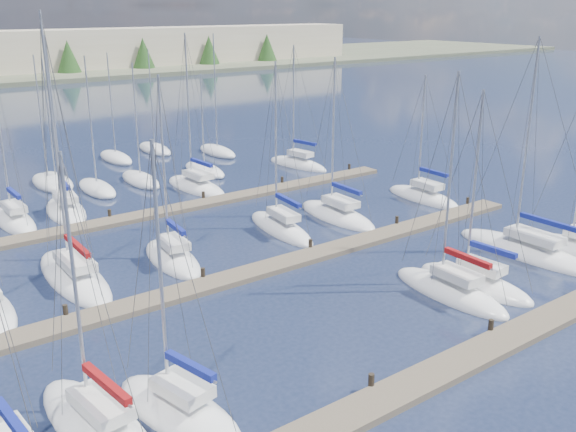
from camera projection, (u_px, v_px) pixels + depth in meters
ground at (44, 148)px, 72.39m from camera, size 400.00×400.00×0.00m
dock_near at (451, 367)px, 28.25m from camera, size 44.00×1.93×1.10m
dock_mid at (268, 268)px, 38.90m from camera, size 44.00×1.93×1.10m
dock_far at (164, 211)px, 49.54m from camera, size 44.00×1.93×1.10m
sailboat_m at (423, 197)px, 53.10m from camera, size 2.66×7.69×10.84m
sailboat_n at (15, 221)px, 47.29m from camera, size 2.30×7.60×13.81m
sailboat_i at (74, 277)px, 37.52m from camera, size 3.03×9.94×15.84m
sailboat_e at (475, 283)px, 36.67m from camera, size 2.90×7.47×11.86m
sailboat_f at (526, 251)px, 41.45m from camera, size 2.91×10.23×14.33m
sailboat_b at (98, 426)px, 24.25m from camera, size 3.40×8.41×11.42m
sailboat_r at (298, 164)px, 64.10m from camera, size 3.23×7.73×12.48m
sailboat_o at (66, 210)px, 49.65m from camera, size 3.74×7.77×14.03m
sailboat_k at (281, 228)px, 45.71m from camera, size 3.22×8.37×12.53m
sailboat_p at (196, 186)px, 56.23m from camera, size 3.10×8.32×13.90m
sailboat_j at (173, 258)px, 40.30m from camera, size 3.30×7.39×12.24m
sailboat_d at (450, 292)px, 35.60m from camera, size 2.72×7.90×12.90m
sailboat_l at (337, 215)px, 48.55m from camera, size 3.10×8.39×12.57m
sailboat_c at (179, 410)px, 25.18m from camera, size 3.91×7.19×11.65m
distant_boats at (51, 181)px, 57.48m from camera, size 36.93×20.75×13.30m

